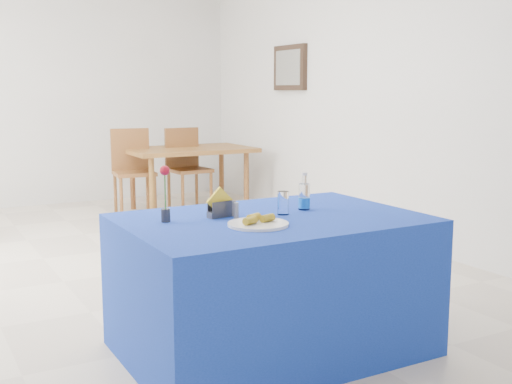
{
  "coord_description": "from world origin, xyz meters",
  "views": [
    {
      "loc": [
        -1.57,
        -4.83,
        1.44
      ],
      "look_at": [
        0.03,
        -1.96,
        0.92
      ],
      "focal_mm": 45.0,
      "sensor_mm": 36.0,
      "label": 1
    }
  ],
  "objects_px": {
    "plate": "(258,224)",
    "chair_bg_left": "(132,165)",
    "water_bottle": "(304,197)",
    "chair_bg_right": "(186,163)",
    "oak_table": "(189,154)",
    "blue_table": "(272,284)"
  },
  "relations": [
    {
      "from": "chair_bg_left",
      "to": "chair_bg_right",
      "type": "height_order",
      "value": "chair_bg_left"
    },
    {
      "from": "oak_table",
      "to": "chair_bg_left",
      "type": "xyz_separation_m",
      "value": [
        -0.69,
        0.05,
        -0.1
      ]
    },
    {
      "from": "water_bottle",
      "to": "chair_bg_right",
      "type": "distance_m",
      "value": 4.25
    },
    {
      "from": "oak_table",
      "to": "chair_bg_right",
      "type": "bearing_deg",
      "value": 110.88
    },
    {
      "from": "blue_table",
      "to": "water_bottle",
      "type": "bearing_deg",
      "value": 19.76
    },
    {
      "from": "oak_table",
      "to": "plate",
      "type": "bearing_deg",
      "value": -108.79
    },
    {
      "from": "blue_table",
      "to": "chair_bg_left",
      "type": "relative_size",
      "value": 1.6
    },
    {
      "from": "plate",
      "to": "oak_table",
      "type": "bearing_deg",
      "value": 71.21
    },
    {
      "from": "chair_bg_right",
      "to": "oak_table",
      "type": "bearing_deg",
      "value": -72.61
    },
    {
      "from": "blue_table",
      "to": "water_bottle",
      "type": "relative_size",
      "value": 7.44
    },
    {
      "from": "oak_table",
      "to": "chair_bg_left",
      "type": "distance_m",
      "value": 0.7
    },
    {
      "from": "blue_table",
      "to": "chair_bg_right",
      "type": "bearing_deg",
      "value": 73.12
    },
    {
      "from": "chair_bg_left",
      "to": "chair_bg_right",
      "type": "distance_m",
      "value": 0.67
    },
    {
      "from": "plate",
      "to": "oak_table",
      "type": "relative_size",
      "value": 0.21
    },
    {
      "from": "plate",
      "to": "chair_bg_left",
      "type": "distance_m",
      "value": 4.46
    },
    {
      "from": "water_bottle",
      "to": "chair_bg_left",
      "type": "height_order",
      "value": "chair_bg_left"
    },
    {
      "from": "water_bottle",
      "to": "chair_bg_left",
      "type": "bearing_deg",
      "value": 85.41
    },
    {
      "from": "chair_bg_left",
      "to": "blue_table",
      "type": "bearing_deg",
      "value": -91.12
    },
    {
      "from": "plate",
      "to": "chair_bg_left",
      "type": "height_order",
      "value": "chair_bg_left"
    },
    {
      "from": "plate",
      "to": "water_bottle",
      "type": "xyz_separation_m",
      "value": [
        0.45,
        0.26,
        0.06
      ]
    },
    {
      "from": "water_bottle",
      "to": "chair_bg_right",
      "type": "relative_size",
      "value": 0.22
    },
    {
      "from": "plate",
      "to": "oak_table",
      "type": "height_order",
      "value": "plate"
    }
  ]
}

